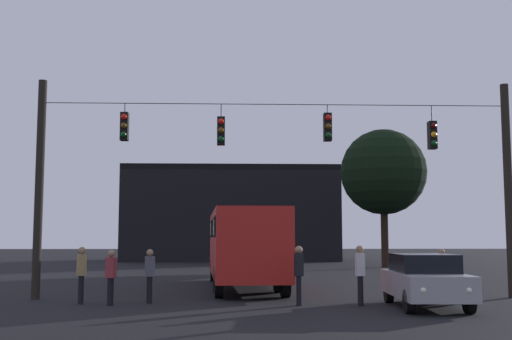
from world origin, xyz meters
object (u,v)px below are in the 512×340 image
object	(u,v)px
pedestrian_crossing_right	(360,271)
pedestrian_near_bus	(150,273)
pedestrian_crossing_left	(299,271)
car_near_right	(425,280)
pedestrian_crossing_center	(442,270)
tree_left_silhouette	(383,172)
city_bus	(244,241)
pedestrian_far_side	(111,274)
pedestrian_trailing	(81,271)

from	to	relation	value
pedestrian_crossing_right	pedestrian_near_bus	xyz separation A→B (m)	(-6.31, 1.00, -0.08)
pedestrian_crossing_left	pedestrian_crossing_right	xyz separation A→B (m)	(1.80, -0.12, 0.01)
car_near_right	pedestrian_near_bus	world-z (taller)	pedestrian_near_bus
pedestrian_crossing_center	tree_left_silhouette	xyz separation A→B (m)	(3.23, 21.56, 5.52)
tree_left_silhouette	pedestrian_crossing_right	bearing A→B (deg)	-105.10
city_bus	pedestrian_crossing_left	world-z (taller)	city_bus
pedestrian_near_bus	pedestrian_far_side	bearing A→B (deg)	-151.01
pedestrian_crossing_left	tree_left_silhouette	world-z (taller)	tree_left_silhouette
city_bus	pedestrian_crossing_right	world-z (taller)	city_bus
car_near_right	pedestrian_crossing_center	distance (m)	3.35
city_bus	pedestrian_crossing_center	world-z (taller)	city_bus
pedestrian_crossing_center	pedestrian_crossing_right	bearing A→B (deg)	-143.22
car_near_right	pedestrian_crossing_left	bearing A→B (deg)	169.07
pedestrian_crossing_left	pedestrian_crossing_center	xyz separation A→B (m)	(5.05, 2.31, -0.08)
car_near_right	pedestrian_crossing_right	world-z (taller)	pedestrian_crossing_right
pedestrian_crossing_center	pedestrian_far_side	bearing A→B (deg)	-169.24
car_near_right	pedestrian_crossing_left	xyz separation A→B (m)	(-3.56, 0.69, 0.20)
pedestrian_crossing_center	pedestrian_far_side	distance (m)	10.82
car_near_right	pedestrian_near_bus	bearing A→B (deg)	168.96
city_bus	pedestrian_far_side	xyz separation A→B (m)	(-4.05, -6.38, -0.95)
pedestrian_far_side	pedestrian_trailing	bearing A→B (deg)	157.16
pedestrian_crossing_right	car_near_right	bearing A→B (deg)	-18.05
pedestrian_near_bus	pedestrian_far_side	xyz separation A→B (m)	(-1.07, -0.59, -0.00)
pedestrian_crossing_right	pedestrian_near_bus	world-z (taller)	pedestrian_crossing_right
car_near_right	pedestrian_crossing_left	size ratio (longest dim) A/B	2.53
pedestrian_crossing_right	pedestrian_near_bus	size ratio (longest dim) A/B	1.08
pedestrian_crossing_right	pedestrian_crossing_center	bearing A→B (deg)	36.78
city_bus	pedestrian_crossing_left	bearing A→B (deg)	-77.13
pedestrian_trailing	pedestrian_crossing_left	bearing A→B (deg)	-6.09
city_bus	pedestrian_near_bus	xyz separation A→B (m)	(-2.98, -5.79, -0.94)
pedestrian_far_side	tree_left_silhouette	size ratio (longest dim) A/B	0.17
city_bus	pedestrian_near_bus	world-z (taller)	city_bus
pedestrian_crossing_left	pedestrian_near_bus	bearing A→B (deg)	168.88
pedestrian_crossing_center	city_bus	bearing A→B (deg)	146.42
pedestrian_crossing_right	pedestrian_trailing	xyz separation A→B (m)	(-8.34, 0.81, -0.03)
pedestrian_crossing_right	pedestrian_far_side	distance (m)	7.39
pedestrian_crossing_left	tree_left_silhouette	bearing A→B (deg)	70.88
city_bus	car_near_right	xyz separation A→B (m)	(5.08, -7.36, -1.07)
city_bus	car_near_right	world-z (taller)	city_bus
pedestrian_near_bus	tree_left_silhouette	bearing A→B (deg)	60.92
city_bus	pedestrian_crossing_right	distance (m)	7.61
pedestrian_crossing_center	pedestrian_near_bus	xyz separation A→B (m)	(-9.56, -1.43, 0.01)
pedestrian_crossing_center	car_near_right	bearing A→B (deg)	-116.43
pedestrian_crossing_center	tree_left_silhouette	world-z (taller)	tree_left_silhouette
city_bus	pedestrian_near_bus	bearing A→B (deg)	-117.24
pedestrian_crossing_left	tree_left_silhouette	xyz separation A→B (m)	(8.28, 23.87, 5.44)
pedestrian_crossing_left	pedestrian_near_bus	distance (m)	4.59
tree_left_silhouette	pedestrian_trailing	bearing A→B (deg)	-122.59
pedestrian_crossing_left	pedestrian_far_side	xyz separation A→B (m)	(-5.58, 0.29, -0.08)
car_near_right	pedestrian_crossing_right	xyz separation A→B (m)	(-1.76, 0.57, 0.21)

